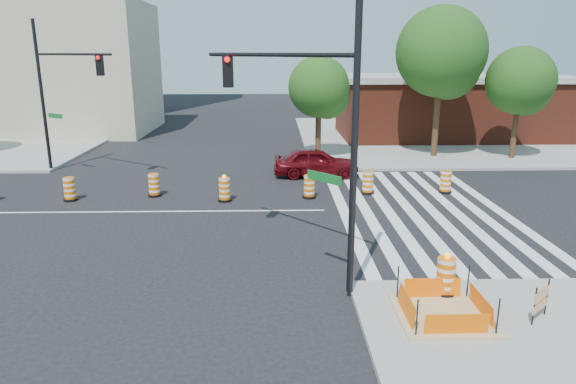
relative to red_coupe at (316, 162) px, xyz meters
name	(u,v)px	position (x,y,z in m)	size (l,w,h in m)	color
ground	(152,212)	(-7.13, -5.92, -0.74)	(120.00, 120.00, 0.00)	black
sidewalk_ne	(447,137)	(10.87, 12.08, -0.67)	(22.00, 22.00, 0.15)	gray
crosswalk_east	(420,209)	(3.82, -5.92, -0.74)	(6.75, 13.50, 0.01)	silver
lane_centerline	(152,211)	(-7.13, -5.92, -0.74)	(14.00, 0.12, 0.01)	silver
excavation_pit	(443,313)	(1.87, -14.92, -0.52)	(2.20, 2.20, 0.90)	tan
brick_storefront	(450,107)	(10.87, 12.08, 1.57)	(16.50, 8.50, 4.60)	maroon
beige_midrise	(58,68)	(-19.13, 16.08, 4.26)	(14.00, 10.00, 10.00)	#BBAC8E
red_coupe	(316,162)	(0.00, 0.00, 0.00)	(1.75, 4.36, 1.49)	#50060C
signal_pole_se	(307,110)	(-1.28, -12.37, 4.03)	(4.06, 4.42, 7.77)	black
signal_pole_nw	(59,83)	(-12.95, 0.70, 4.00)	(4.89, 3.41, 7.72)	black
pit_drum	(446,277)	(2.26, -13.81, -0.11)	(0.59, 0.59, 1.16)	black
barricade	(541,300)	(4.06, -15.16, -0.08)	(0.62, 0.55, 0.93)	#EC6404
tree_north_c	(320,91)	(0.51, 4.42, 3.32)	(3.63, 3.56, 6.06)	#382314
tree_north_d	(442,57)	(7.57, 4.58, 5.21)	(5.21, 5.21, 8.86)	#382314
tree_north_e	(520,85)	(12.05, 3.88, 3.68)	(3.88, 3.88, 6.59)	#382314
median_drum_2	(70,190)	(-11.02, -4.21, -0.26)	(0.60, 0.60, 1.02)	black
median_drum_3	(154,186)	(-7.52, -3.60, -0.26)	(0.60, 0.60, 1.02)	black
median_drum_4	(225,190)	(-4.31, -4.47, -0.25)	(0.60, 0.60, 1.18)	black
median_drum_5	(309,187)	(-0.62, -4.05, -0.26)	(0.60, 0.60, 1.02)	black
median_drum_6	(368,183)	(2.09, -3.42, -0.26)	(0.60, 0.60, 1.02)	black
median_drum_7	(446,183)	(5.66, -3.37, -0.26)	(0.60, 0.60, 1.02)	black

